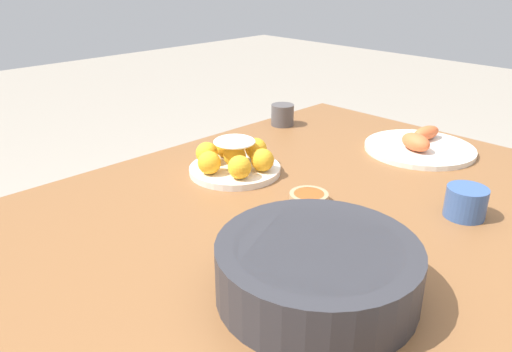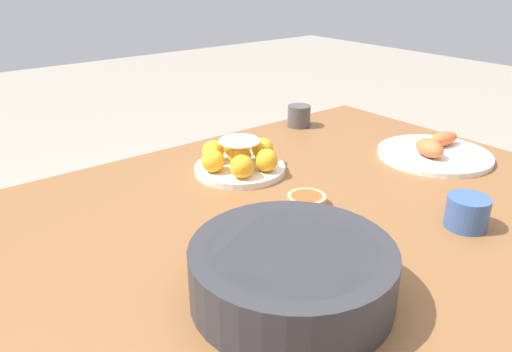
# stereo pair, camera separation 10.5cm
# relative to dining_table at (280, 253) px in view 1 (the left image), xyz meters

# --- Properties ---
(dining_table) EXTENTS (1.50, 0.99, 0.77)m
(dining_table) POSITION_rel_dining_table_xyz_m (0.00, 0.00, 0.00)
(dining_table) COLOR brown
(dining_table) RESTS_ON ground_plane
(cake_plate) EXTENTS (0.22, 0.22, 0.09)m
(cake_plate) POSITION_rel_dining_table_xyz_m (-0.08, -0.24, 0.12)
(cake_plate) COLOR silver
(cake_plate) RESTS_ON dining_table
(serving_bowl) EXTENTS (0.31, 0.31, 0.09)m
(serving_bowl) POSITION_rel_dining_table_xyz_m (0.15, 0.22, 0.14)
(serving_bowl) COLOR #2D2D33
(serving_bowl) RESTS_ON dining_table
(sauce_bowl) EXTENTS (0.08, 0.08, 0.02)m
(sauce_bowl) POSITION_rel_dining_table_xyz_m (-0.09, -0.00, 0.10)
(sauce_bowl) COLOR tan
(sauce_bowl) RESTS_ON dining_table
(seafood_platter) EXTENTS (0.30, 0.30, 0.06)m
(seafood_platter) POSITION_rel_dining_table_xyz_m (-0.55, 0.00, 0.10)
(seafood_platter) COLOR silver
(seafood_platter) RESTS_ON dining_table
(cup_near) EXTENTS (0.07, 0.07, 0.07)m
(cup_near) POSITION_rel_dining_table_xyz_m (-0.45, -0.42, 0.12)
(cup_near) COLOR #4C4747
(cup_near) RESTS_ON dining_table
(cup_far) EXTENTS (0.08, 0.08, 0.06)m
(cup_far) POSITION_rel_dining_table_xyz_m (-0.27, 0.26, 0.12)
(cup_far) COLOR #38568E
(cup_far) RESTS_ON dining_table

